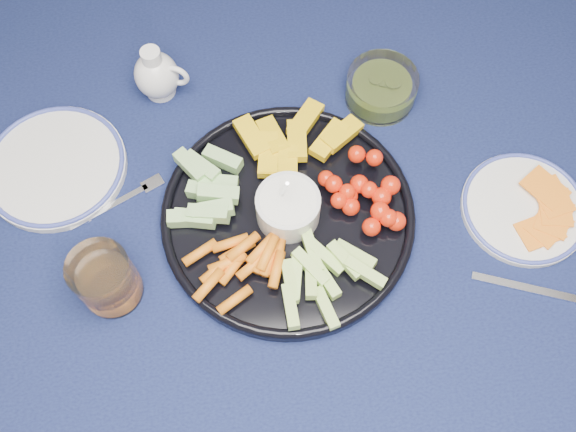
{
  "coord_description": "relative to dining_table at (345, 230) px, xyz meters",
  "views": [
    {
      "loc": [
        -0.14,
        -0.42,
        1.63
      ],
      "look_at": [
        -0.1,
        -0.01,
        0.76
      ],
      "focal_mm": 40.0,
      "sensor_mm": 36.0,
      "label": 1
    }
  ],
  "objects": [
    {
      "name": "pickle_bowl",
      "position": [
        0.08,
        0.2,
        0.11
      ],
      "size": [
        0.12,
        0.12,
        0.05
      ],
      "color": "white",
      "rests_on": "dining_table"
    },
    {
      "name": "crudite_platter",
      "position": [
        -0.1,
        -0.01,
        0.11
      ],
      "size": [
        0.38,
        0.38,
        0.12
      ],
      "color": "black",
      "rests_on": "dining_table"
    },
    {
      "name": "fork_right",
      "position": [
        0.27,
        -0.17,
        0.09
      ],
      "size": [
        0.18,
        0.08,
        0.0
      ],
      "color": "silver",
      "rests_on": "dining_table"
    },
    {
      "name": "fork_left",
      "position": [
        -0.34,
        0.05,
        0.09
      ],
      "size": [
        0.15,
        0.09,
        0.0
      ],
      "color": "silver",
      "rests_on": "dining_table"
    },
    {
      "name": "juice_tumbler",
      "position": [
        -0.36,
        -0.1,
        0.13
      ],
      "size": [
        0.09,
        0.09,
        0.1
      ],
      "color": "white",
      "rests_on": "dining_table"
    },
    {
      "name": "creamer_pitcher",
      "position": [
        -0.28,
        0.25,
        0.13
      ],
      "size": [
        0.09,
        0.07,
        0.1
      ],
      "color": "white",
      "rests_on": "dining_table"
    },
    {
      "name": "dining_table",
      "position": [
        0.0,
        0.0,
        0.0
      ],
      "size": [
        1.67,
        1.07,
        0.75
      ],
      "color": "#53331B",
      "rests_on": "ground"
    },
    {
      "name": "side_plate_extra",
      "position": [
        -0.45,
        0.11,
        0.1
      ],
      "size": [
        0.22,
        0.22,
        0.02
      ],
      "color": "silver",
      "rests_on": "dining_table"
    },
    {
      "name": "cheese_plate",
      "position": [
        0.26,
        -0.03,
        0.1
      ],
      "size": [
        0.19,
        0.19,
        0.02
      ],
      "color": "silver",
      "rests_on": "dining_table"
    }
  ]
}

